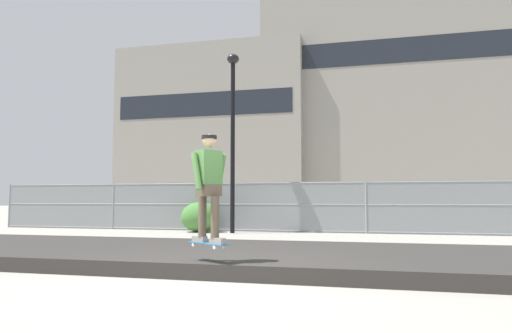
# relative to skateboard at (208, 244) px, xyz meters

# --- Properties ---
(ground_plane) EXTENTS (120.00, 120.00, 0.00)m
(ground_plane) POSITION_rel_skateboard_xyz_m (0.02, -0.42, -0.53)
(ground_plane) COLOR #9E998E
(gravel_berm) EXTENTS (15.41, 3.98, 0.25)m
(gravel_berm) POSITION_rel_skateboard_xyz_m (0.02, 1.76, -0.41)
(gravel_berm) COLOR #33302D
(gravel_berm) RESTS_ON ground_plane
(skateboard) EXTENTS (0.79, 0.59, 0.07)m
(skateboard) POSITION_rel_skateboard_xyz_m (0.00, 0.00, 0.00)
(skateboard) COLOR #2D608C
(skater) EXTENTS (0.67, 0.61, 1.70)m
(skater) POSITION_rel_skateboard_xyz_m (-0.00, 0.00, 0.97)
(skater) COLOR gray
(skater) RESTS_ON skateboard
(chain_fence) EXTENTS (25.02, 0.06, 1.85)m
(chain_fence) POSITION_rel_skateboard_xyz_m (0.02, 9.58, 0.40)
(chain_fence) COLOR gray
(chain_fence) RESTS_ON ground_plane
(street_lamp) EXTENTS (0.44, 0.44, 6.54)m
(street_lamp) POSITION_rel_skateboard_xyz_m (-2.15, 8.69, 3.56)
(street_lamp) COLOR black
(street_lamp) RESTS_ON ground_plane
(parked_car_near) EXTENTS (4.55, 2.26, 1.66)m
(parked_car_near) POSITION_rel_skateboard_xyz_m (-5.02, 12.98, 0.31)
(parked_car_near) COLOR black
(parked_car_near) RESTS_ON ground_plane
(library_building) EXTENTS (20.51, 10.25, 17.76)m
(library_building) POSITION_rel_skateboard_xyz_m (-13.42, 41.11, 8.35)
(library_building) COLOR gray
(library_building) RESTS_ON ground_plane
(office_block) EXTENTS (31.76, 11.01, 25.23)m
(office_block) POSITION_rel_skateboard_xyz_m (8.30, 42.79, 12.08)
(office_block) COLOR gray
(office_block) RESTS_ON ground_plane
(shrub_left) EXTENTS (1.43, 1.17, 1.11)m
(shrub_left) POSITION_rel_skateboard_xyz_m (-3.46, 8.89, 0.02)
(shrub_left) COLOR #477F38
(shrub_left) RESTS_ON ground_plane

